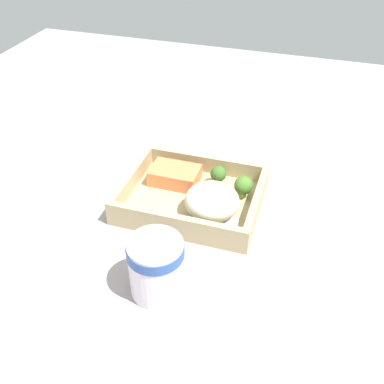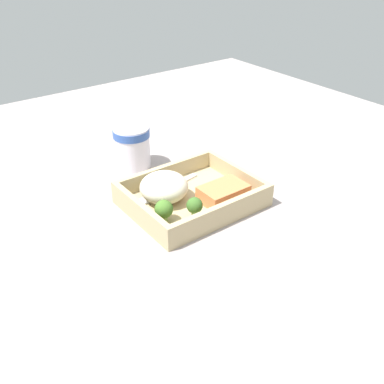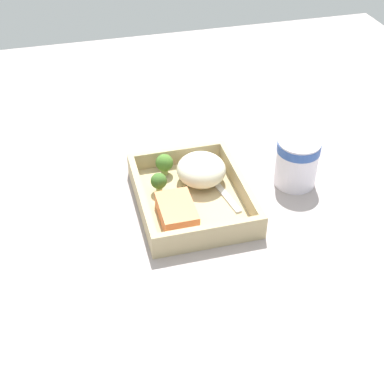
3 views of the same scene
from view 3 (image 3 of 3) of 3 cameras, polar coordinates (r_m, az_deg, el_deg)
ground_plane at (r=99.92cm, az=0.00°, el=-1.66°), size 160.00×160.00×2.00cm
takeout_tray at (r=98.89cm, az=0.00°, el=-0.95°), size 24.71×19.82×1.20cm
tray_rim at (r=97.43cm, az=0.00°, el=0.10°), size 24.71×19.82×3.43cm
salmon_fillet at (r=93.37cm, az=-1.64°, el=-2.10°), size 9.11×6.08×3.03cm
mashed_potatoes at (r=100.87cm, az=1.00°, el=2.40°), size 9.52×9.30×5.59cm
broccoli_floret_1 at (r=98.75cm, az=-3.56°, el=1.13°), size 3.03×3.03×4.05cm
broccoli_floret_2 at (r=103.16cm, az=-2.97°, el=3.08°), size 3.39×3.39×4.34cm
fork at (r=101.77cm, az=2.60°, el=0.92°), size 15.84×4.39×0.44cm
paper_cup at (r=103.02cm, az=11.14°, el=3.35°), size 8.13×8.13×9.51cm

